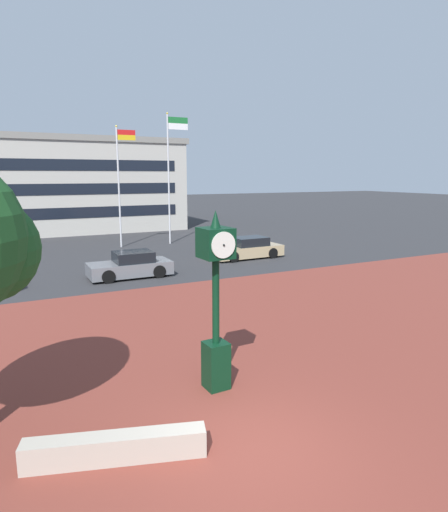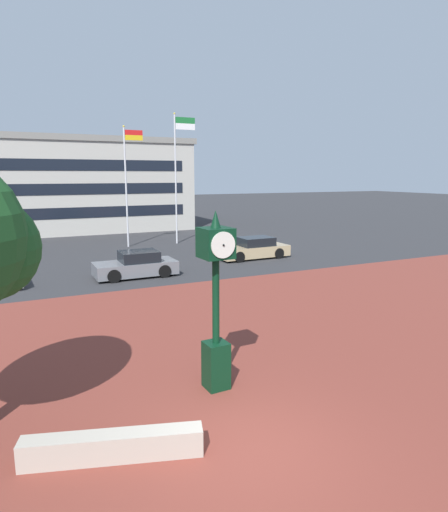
{
  "view_description": "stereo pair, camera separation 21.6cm",
  "coord_description": "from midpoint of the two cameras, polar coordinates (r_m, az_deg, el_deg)",
  "views": [
    {
      "loc": [
        -3.75,
        -6.33,
        5.02
      ],
      "look_at": [
        0.61,
        2.39,
        3.22
      ],
      "focal_mm": 30.86,
      "sensor_mm": 36.0,
      "label": 1
    },
    {
      "loc": [
        -3.56,
        -6.42,
        5.02
      ],
      "look_at": [
        0.61,
        2.39,
        3.22
      ],
      "focal_mm": 30.86,
      "sensor_mm": 36.0,
      "label": 2
    }
  ],
  "objects": [
    {
      "name": "plaza_brick_paving",
      "position": [
        12.29,
        -5.91,
        -13.67
      ],
      "size": [
        44.0,
        16.46,
        0.01
      ],
      "primitive_type": "cube",
      "color": "brown",
      "rests_on": "ground"
    },
    {
      "name": "planter_wall",
      "position": [
        8.75,
        -13.44,
        -22.88
      ],
      "size": [
        3.18,
        1.31,
        0.5
      ],
      "primitive_type": "cube",
      "rotation": [
        0.0,
        0.0,
        -0.29
      ],
      "color": "#ADA393",
      "rests_on": "ground"
    },
    {
      "name": "flagpole_primary",
      "position": [
        31.51,
        -12.25,
        9.64
      ],
      "size": [
        1.35,
        0.14,
        8.31
      ],
      "color": "silver",
      "rests_on": "ground"
    },
    {
      "name": "car_street_far",
      "position": [
        26.9,
        4.05,
        0.93
      ],
      "size": [
        4.46,
        1.93,
        1.28
      ],
      "rotation": [
        0.0,
        0.0,
        1.6
      ],
      "color": "tan",
      "rests_on": "ground"
    },
    {
      "name": "ground_plane",
      "position": [
        8.9,
        4.08,
        -23.89
      ],
      "size": [
        200.0,
        200.0,
        0.0
      ],
      "primitive_type": "plane",
      "color": "#2D2D30"
    },
    {
      "name": "civic_building",
      "position": [
        44.49,
        -21.32,
        8.63
      ],
      "size": [
        24.02,
        13.13,
        8.24
      ],
      "color": "#B2ADA3",
      "rests_on": "ground"
    },
    {
      "name": "flagpole_secondary",
      "position": [
        32.55,
        -5.86,
        11.15
      ],
      "size": [
        1.61,
        0.14,
        9.35
      ],
      "color": "silver",
      "rests_on": "ground"
    },
    {
      "name": "car_street_near",
      "position": [
        22.37,
        -11.04,
        -1.19
      ],
      "size": [
        4.03,
        1.9,
        1.28
      ],
      "rotation": [
        0.0,
        0.0,
        1.58
      ],
      "color": "slate",
      "rests_on": "ground"
    },
    {
      "name": "street_clock",
      "position": [
        10.2,
        -0.45,
        -5.8
      ],
      "size": [
        0.72,
        0.81,
        4.25
      ],
      "rotation": [
        0.0,
        0.0,
        0.05
      ],
      "color": "black",
      "rests_on": "ground"
    }
  ]
}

